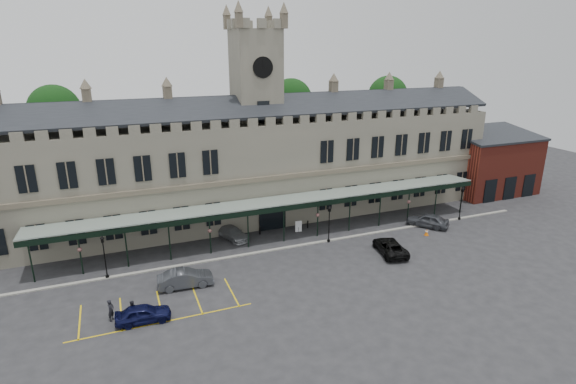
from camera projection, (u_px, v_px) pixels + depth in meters
name	position (u px, v px, depth m)	size (l,w,h in m)	color
ground	(311.00, 271.00, 42.33)	(140.00, 140.00, 0.00)	#252527
station_building	(258.00, 165.00, 54.41)	(60.00, 10.36, 17.30)	#646053
clock_tower	(257.00, 110.00, 52.45)	(5.60, 5.60, 24.80)	#646053
canopy	(283.00, 220.00, 48.19)	(50.00, 4.10, 4.30)	#8C9E93
brick_annex	(490.00, 164.00, 64.45)	(12.40, 8.36, 9.23)	maroon
kerb	(290.00, 247.00, 47.18)	(60.00, 0.40, 0.12)	gray
parking_markings	(161.00, 309.00, 36.10)	(16.00, 6.00, 0.01)	gold
tree_behind_left	(55.00, 112.00, 52.79)	(6.00, 6.00, 16.00)	#332314
tree_behind_mid	(291.00, 101.00, 63.31)	(6.00, 6.00, 16.00)	#332314
tree_behind_right	(388.00, 97.00, 68.92)	(6.00, 6.00, 16.00)	#332314
lamp_post_left	(104.00, 253.00, 40.15)	(0.40, 0.40, 4.23)	black
lamp_post_mid	(329.00, 221.00, 47.84)	(0.39, 0.39, 4.14)	black
lamp_post_right	(461.00, 200.00, 54.08)	(0.40, 0.40, 4.22)	black
traffic_cone	(427.00, 232.00, 50.16)	(0.46, 0.46, 0.73)	orange
sign_board	(299.00, 227.00, 51.07)	(0.76, 0.14, 1.30)	black
bollard_left	(260.00, 230.00, 50.39)	(0.17, 0.17, 0.95)	black
bollard_right	(308.00, 224.00, 52.17)	(0.16, 0.16, 0.89)	black
car_left_a	(143.00, 314.00, 34.25)	(1.66, 4.14, 1.41)	black
car_left_b	(185.00, 278.00, 39.29)	(1.67, 4.80, 1.58)	#3B3E43
car_taxi	(232.00, 233.00, 49.22)	(1.87, 4.60, 1.33)	gray
car_van	(390.00, 247.00, 45.69)	(2.35, 5.10, 1.42)	black
car_right_a	(427.00, 220.00, 52.50)	(1.93, 4.79, 1.63)	#3B3E43
person_a	(111.00, 310.00, 34.36)	(0.65, 0.42, 1.77)	black
person_b	(132.00, 310.00, 34.51)	(0.78, 0.60, 1.60)	black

